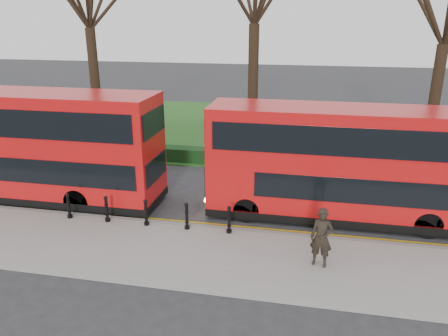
% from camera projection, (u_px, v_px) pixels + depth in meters
% --- Properties ---
extents(ground, '(120.00, 120.00, 0.00)m').
position_uv_depth(ground, '(169.00, 214.00, 17.88)').
color(ground, '#28282B').
rests_on(ground, ground).
extents(pavement, '(60.00, 4.00, 0.15)m').
position_uv_depth(pavement, '(142.00, 249.00, 15.08)').
color(pavement, gray).
rests_on(pavement, ground).
extents(kerb, '(60.00, 0.25, 0.16)m').
position_uv_depth(kerb, '(161.00, 224.00, 16.93)').
color(kerb, slate).
rests_on(kerb, ground).
extents(grass_verge, '(60.00, 18.00, 0.06)m').
position_uv_depth(grass_verge, '(234.00, 128.00, 31.76)').
color(grass_verge, '#1D521B').
rests_on(grass_verge, ground).
extents(hedge, '(60.00, 0.90, 0.80)m').
position_uv_depth(hedge, '(208.00, 156.00, 24.05)').
color(hedge, black).
rests_on(hedge, ground).
extents(yellow_line_outer, '(60.00, 0.10, 0.01)m').
position_uv_depth(yellow_line_outer, '(164.00, 222.00, 17.23)').
color(yellow_line_outer, yellow).
rests_on(yellow_line_outer, ground).
extents(yellow_line_inner, '(60.00, 0.10, 0.01)m').
position_uv_depth(yellow_line_inner, '(166.00, 220.00, 17.42)').
color(yellow_line_inner, yellow).
rests_on(yellow_line_inner, ground).
extents(bollard_row, '(6.56, 0.15, 1.00)m').
position_uv_depth(bollard_row, '(146.00, 213.00, 16.50)').
color(bollard_row, black).
rests_on(bollard_row, pavement).
extents(bus_lead, '(11.90, 2.73, 4.74)m').
position_uv_depth(bus_lead, '(25.00, 146.00, 18.83)').
color(bus_lead, red).
rests_on(bus_lead, ground).
extents(bus_rear, '(11.19, 2.57, 4.45)m').
position_uv_depth(bus_rear, '(352.00, 165.00, 16.84)').
color(bus_rear, red).
rests_on(bus_rear, ground).
extents(pedestrian, '(0.79, 0.61, 1.94)m').
position_uv_depth(pedestrian, '(322.00, 238.00, 13.67)').
color(pedestrian, black).
rests_on(pedestrian, pavement).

